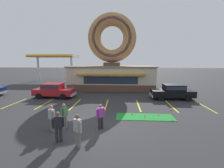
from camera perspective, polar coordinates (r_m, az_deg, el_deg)
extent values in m
plane|color=#2D2D30|center=(9.66, -6.61, -16.47)|extent=(160.00, 160.00, 0.00)
cube|color=brown|center=(22.93, -0.02, -0.35)|extent=(12.00, 6.00, 0.90)
cube|color=beige|center=(22.73, -0.02, 3.64)|extent=(12.00, 6.00, 2.30)
cube|color=slate|center=(22.65, -0.02, 6.74)|extent=(12.30, 6.30, 0.16)
cube|color=orange|center=(19.42, -0.63, 3.63)|extent=(9.00, 0.60, 0.20)
cube|color=#232D3D|center=(19.79, -0.57, 1.40)|extent=(7.20, 0.03, 1.00)
cube|color=brown|center=(22.64, -0.02, 7.57)|extent=(2.40, 1.80, 0.50)
torus|color=#B27F4C|center=(22.87, -0.02, 17.13)|extent=(7.10, 1.90, 7.10)
torus|color=#D8728C|center=(22.45, -0.09, 17.29)|extent=(6.25, 1.05, 6.24)
cube|color=#1E842D|center=(11.57, 12.35, -12.15)|extent=(4.20, 1.39, 0.03)
torus|color=#D8667F|center=(11.35, 12.46, -12.41)|extent=(0.13, 0.13, 0.04)
torus|color=brown|center=(11.82, 7.66, -11.39)|extent=(0.13, 0.13, 0.04)
torus|color=#A5724C|center=(12.09, 17.28, -11.25)|extent=(0.13, 0.13, 0.04)
torus|color=brown|center=(11.70, 12.41, -11.74)|extent=(0.13, 0.13, 0.04)
sphere|color=white|center=(11.63, 9.61, -11.78)|extent=(0.04, 0.04, 0.04)
cylinder|color=silver|center=(11.96, 21.30, -10.40)|extent=(0.01, 0.01, 0.55)
cube|color=red|center=(11.90, 21.64, -9.36)|extent=(0.12, 0.01, 0.08)
cube|color=black|center=(17.44, 21.91, -3.24)|extent=(4.42, 1.80, 0.68)
cube|color=black|center=(17.38, 22.50, -1.17)|extent=(2.11, 1.58, 0.60)
cube|color=#232D3D|center=(17.37, 22.50, -1.10)|extent=(2.03, 1.60, 0.36)
cube|color=silver|center=(16.90, 14.67, -4.08)|extent=(0.12, 1.67, 0.24)
cube|color=silver|center=(18.33, 28.49, -3.88)|extent=(0.12, 1.67, 0.24)
cylinder|color=black|center=(16.30, 18.27, -5.09)|extent=(0.64, 0.23, 0.64)
cylinder|color=black|center=(17.95, 16.82, -3.75)|extent=(0.64, 0.23, 0.64)
cylinder|color=black|center=(17.21, 27.10, -4.89)|extent=(0.64, 0.23, 0.64)
cylinder|color=black|center=(18.79, 24.94, -3.65)|extent=(0.64, 0.23, 0.64)
cube|color=maroon|center=(18.11, -21.10, -2.76)|extent=(4.46, 1.91, 0.68)
cube|color=maroon|center=(18.07, -21.64, -0.75)|extent=(2.15, 1.63, 0.60)
cube|color=#232D3D|center=(18.06, -21.64, -0.69)|extent=(2.07, 1.65, 0.36)
cube|color=silver|center=(17.28, -14.41, -3.79)|extent=(0.16, 1.67, 0.24)
cube|color=silver|center=(19.25, -27.01, -3.20)|extent=(0.16, 1.67, 0.24)
cylinder|color=black|center=(18.41, -16.01, -3.40)|extent=(0.65, 0.24, 0.64)
cylinder|color=black|center=(16.83, -18.20, -4.65)|extent=(0.65, 0.24, 0.64)
cylinder|color=black|center=(19.57, -23.47, -3.08)|extent=(0.65, 0.24, 0.64)
cylinder|color=black|center=(18.09, -26.16, -4.19)|extent=(0.65, 0.24, 0.64)
cube|color=silver|center=(21.72, -36.49, -2.71)|extent=(0.15, 1.67, 0.24)
cylinder|color=black|center=(22.96, -36.63, -2.44)|extent=(0.65, 0.24, 0.64)
cylinder|color=slate|center=(7.90, -13.24, -19.48)|extent=(0.15, 0.15, 0.81)
cylinder|color=slate|center=(7.76, -12.39, -20.03)|extent=(0.15, 0.15, 0.81)
cube|color=gray|center=(7.52, -13.01, -15.06)|extent=(0.44, 0.43, 0.59)
cylinder|color=gray|center=(7.73, -14.04, -14.66)|extent=(0.10, 0.10, 0.54)
cylinder|color=gray|center=(7.34, -11.90, -15.89)|extent=(0.10, 0.10, 0.54)
sphere|color=brown|center=(7.36, -13.13, -11.96)|extent=(0.22, 0.22, 0.22)
cylinder|color=slate|center=(9.98, -17.25, -13.55)|extent=(0.15, 0.15, 0.77)
cylinder|color=slate|center=(9.84, -17.97, -13.93)|extent=(0.15, 0.15, 0.77)
cube|color=#386B42|center=(9.68, -17.79, -10.08)|extent=(0.34, 0.43, 0.56)
cylinder|color=#386B42|center=(9.87, -16.89, -9.83)|extent=(0.10, 0.10, 0.52)
cylinder|color=#386B42|center=(9.50, -18.72, -10.66)|extent=(0.10, 0.10, 0.52)
sphere|color=#9E7051|center=(9.55, -17.91, -7.71)|extent=(0.21, 0.21, 0.21)
cylinder|color=#232328|center=(9.47, -3.83, -14.43)|extent=(0.15, 0.15, 0.77)
cylinder|color=#232328|center=(9.37, -4.88, -14.70)|extent=(0.15, 0.15, 0.77)
cube|color=#8C3393|center=(9.17, -4.40, -10.74)|extent=(0.44, 0.43, 0.56)
cylinder|color=#8C3393|center=(9.31, -3.09, -10.60)|extent=(0.10, 0.10, 0.52)
cylinder|color=#8C3393|center=(9.05, -5.75, -11.21)|extent=(0.10, 0.10, 0.52)
sphere|color=brown|center=(9.04, -4.43, -8.25)|extent=(0.21, 0.21, 0.21)
cylinder|color=#232328|center=(8.50, -18.91, -17.67)|extent=(0.15, 0.15, 0.80)
cylinder|color=#232328|center=(8.49, -20.32, -17.76)|extent=(0.15, 0.15, 0.80)
cube|color=black|center=(8.21, -19.87, -13.40)|extent=(0.45, 0.38, 0.58)
cylinder|color=black|center=(8.24, -18.07, -13.47)|extent=(0.10, 0.10, 0.54)
cylinder|color=black|center=(8.22, -21.65, -13.70)|extent=(0.10, 0.10, 0.54)
sphere|color=brown|center=(8.07, -20.03, -10.58)|extent=(0.21, 0.21, 0.21)
cylinder|color=slate|center=(9.67, -21.52, -14.50)|extent=(0.15, 0.15, 0.78)
cylinder|color=slate|center=(9.84, -22.10, -14.13)|extent=(0.15, 0.15, 0.78)
cube|color=gray|center=(9.51, -22.05, -10.55)|extent=(0.45, 0.42, 0.57)
cylinder|color=gray|center=(9.31, -21.30, -11.12)|extent=(0.10, 0.10, 0.53)
cylinder|color=gray|center=(9.73, -22.75, -10.33)|extent=(0.10, 0.10, 0.53)
sphere|color=#9E7051|center=(9.39, -22.20, -8.13)|extent=(0.21, 0.21, 0.21)
cylinder|color=#51565B|center=(21.07, -14.51, -1.39)|extent=(0.56, 0.56, 0.95)
torus|color=#303437|center=(20.99, -14.56, -0.11)|extent=(0.57, 0.57, 0.05)
cylinder|color=silver|center=(34.44, -26.24, 5.10)|extent=(0.40, 0.40, 4.80)
cylinder|color=silver|center=(31.57, -15.09, 5.44)|extent=(0.40, 0.40, 4.80)
cube|color=silver|center=(32.82, -21.17, 9.91)|extent=(9.00, 4.40, 0.50)
cube|color=yellow|center=(30.81, -22.90, 9.91)|extent=(9.00, 0.04, 0.44)
cube|color=red|center=(30.78, -22.90, 9.60)|extent=(9.00, 0.04, 0.12)
cube|color=yellow|center=(17.59, -32.93, -6.14)|extent=(0.12, 3.60, 0.01)
cube|color=yellow|center=(16.00, -24.20, -6.85)|extent=(0.12, 3.60, 0.01)
cube|color=yellow|center=(14.86, -13.82, -7.50)|extent=(0.12, 3.60, 0.01)
cube|color=yellow|center=(14.27, -2.13, -7.93)|extent=(0.12, 3.60, 0.01)
cube|color=yellow|center=(14.29, 10.04, -8.03)|extent=(0.12, 3.60, 0.01)
cube|color=yellow|center=(14.93, 21.67, -7.80)|extent=(0.12, 3.60, 0.01)
cube|color=yellow|center=(16.12, 31.94, -7.33)|extent=(0.12, 3.60, 0.01)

